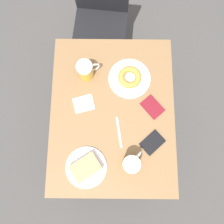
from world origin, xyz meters
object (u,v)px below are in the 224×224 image
at_px(passport_near_edge, 152,107).
at_px(beer_mug_center, 85,70).
at_px(plate_with_donut, 129,78).
at_px(passport_far_edge, 152,143).
at_px(napkin_folded, 83,104).
at_px(beer_mug_left, 131,164).
at_px(chair, 100,14).
at_px(plate_with_cake, 85,167).
at_px(fork, 119,132).

bearing_deg(passport_near_edge, beer_mug_center, 152.83).
xyz_separation_m(plate_with_donut, passport_far_edge, (0.13, -0.38, -0.01)).
height_order(beer_mug_center, napkin_folded, beer_mug_center).
bearing_deg(passport_near_edge, beer_mug_left, -112.37).
distance_m(chair, beer_mug_left, 1.13).
distance_m(chair, napkin_folded, 0.78).
relative_size(beer_mug_center, napkin_folded, 0.95).
bearing_deg(plate_with_donut, plate_with_cake, -115.04).
relative_size(plate_with_cake, beer_mug_left, 1.82).
distance_m(plate_with_donut, napkin_folded, 0.31).
distance_m(beer_mug_center, passport_far_edge, 0.56).
xyz_separation_m(plate_with_cake, beer_mug_center, (-0.01, 0.54, 0.04)).
distance_m(chair, fork, 0.95).
xyz_separation_m(beer_mug_center, passport_far_edge, (0.38, -0.40, -0.06)).
distance_m(plate_with_cake, fork, 0.26).
height_order(passport_near_edge, passport_far_edge, same).
distance_m(beer_mug_center, fork, 0.40).
bearing_deg(plate_with_donut, beer_mug_left, -89.90).
relative_size(chair, fork, 4.81).
relative_size(plate_with_donut, beer_mug_left, 2.02).
height_order(plate_with_cake, plate_with_donut, plate_with_cake).
height_order(plate_with_cake, napkin_folded, plate_with_cake).
xyz_separation_m(plate_with_donut, beer_mug_center, (-0.25, 0.03, 0.04)).
bearing_deg(passport_near_edge, fork, -142.70).
relative_size(chair, beer_mug_left, 6.87).
relative_size(plate_with_cake, passport_far_edge, 1.47).
bearing_deg(beer_mug_center, plate_with_donut, -5.83).
distance_m(plate_with_cake, plate_with_donut, 0.57).
distance_m(fork, passport_near_edge, 0.24).
distance_m(beer_mug_center, napkin_folded, 0.19).
distance_m(beer_mug_center, passport_near_edge, 0.44).
bearing_deg(fork, plate_with_donut, 79.16).
bearing_deg(plate_with_cake, napkin_folded, 94.29).
height_order(chair, passport_near_edge, chair).
height_order(napkin_folded, fork, same).
relative_size(plate_with_donut, fork, 1.41).
relative_size(beer_mug_left, napkin_folded, 0.91).
xyz_separation_m(beer_mug_left, passport_near_edge, (0.13, 0.32, -0.06)).
bearing_deg(chair, fork, -76.38).
relative_size(plate_with_donut, napkin_folded, 1.84).
bearing_deg(plate_with_cake, plate_with_donut, 64.96).
height_order(plate_with_donut, fork, plate_with_donut).
distance_m(beer_mug_left, passport_far_edge, 0.18).
bearing_deg(plate_with_cake, beer_mug_center, 91.44).
height_order(chair, beer_mug_left, beer_mug_left).
bearing_deg(napkin_folded, fork, -38.49).
bearing_deg(chair, plate_with_cake, -87.03).
xyz_separation_m(napkin_folded, passport_far_edge, (0.39, -0.22, 0.00)).
relative_size(beer_mug_left, passport_far_edge, 0.81).
bearing_deg(beer_mug_center, plate_with_cake, -88.56).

